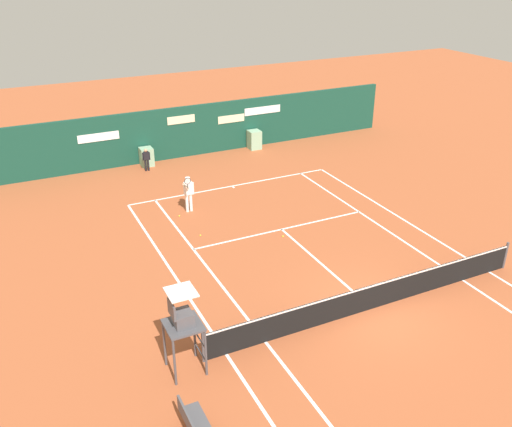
{
  "coord_description": "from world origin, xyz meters",
  "views": [
    {
      "loc": [
        -10.16,
        -12.06,
        10.84
      ],
      "look_at": [
        -1.03,
        6.79,
        0.8
      ],
      "focal_mm": 38.89,
      "sensor_mm": 36.0,
      "label": 1
    }
  ],
  "objects_px": {
    "umpire_chair": "(183,321)",
    "player_bench": "(194,421)",
    "player_on_baseline": "(188,191)",
    "tennis_ball_mid_court": "(179,216)",
    "tennis_ball_by_sideline": "(200,235)",
    "ball_kid_centre_post": "(146,158)",
    "tennis_ball_near_service_line": "(283,236)"
  },
  "relations": [
    {
      "from": "tennis_ball_mid_court",
      "to": "tennis_ball_by_sideline",
      "type": "bearing_deg",
      "value": -84.83
    },
    {
      "from": "player_on_baseline",
      "to": "ball_kid_centre_post",
      "type": "bearing_deg",
      "value": -90.13
    },
    {
      "from": "player_on_baseline",
      "to": "tennis_ball_by_sideline",
      "type": "relative_size",
      "value": 27.72
    },
    {
      "from": "tennis_ball_by_sideline",
      "to": "tennis_ball_near_service_line",
      "type": "height_order",
      "value": "same"
    },
    {
      "from": "player_on_baseline",
      "to": "tennis_ball_by_sideline",
      "type": "bearing_deg",
      "value": 77.48
    },
    {
      "from": "player_bench",
      "to": "tennis_ball_by_sideline",
      "type": "relative_size",
      "value": 18.45
    },
    {
      "from": "umpire_chair",
      "to": "ball_kid_centre_post",
      "type": "xyz_separation_m",
      "value": [
        3.34,
        15.77,
        -0.98
      ]
    },
    {
      "from": "tennis_ball_by_sideline",
      "to": "player_on_baseline",
      "type": "bearing_deg",
      "value": 80.68
    },
    {
      "from": "player_on_baseline",
      "to": "tennis_ball_near_service_line",
      "type": "relative_size",
      "value": 27.72
    },
    {
      "from": "umpire_chair",
      "to": "player_on_baseline",
      "type": "bearing_deg",
      "value": 159.78
    },
    {
      "from": "umpire_chair",
      "to": "tennis_ball_mid_court",
      "type": "height_order",
      "value": "umpire_chair"
    },
    {
      "from": "player_bench",
      "to": "tennis_ball_by_sideline",
      "type": "height_order",
      "value": "player_bench"
    },
    {
      "from": "player_bench",
      "to": "player_on_baseline",
      "type": "distance_m",
      "value": 13.03
    },
    {
      "from": "player_on_baseline",
      "to": "tennis_ball_by_sideline",
      "type": "distance_m",
      "value": 2.69
    },
    {
      "from": "tennis_ball_by_sideline",
      "to": "tennis_ball_mid_court",
      "type": "height_order",
      "value": "same"
    },
    {
      "from": "player_bench",
      "to": "tennis_ball_mid_court",
      "type": "xyz_separation_m",
      "value": [
        3.66,
        11.98,
        -0.47
      ]
    },
    {
      "from": "player_on_baseline",
      "to": "tennis_ball_mid_court",
      "type": "bearing_deg",
      "value": 25.05
    },
    {
      "from": "tennis_ball_by_sideline",
      "to": "ball_kid_centre_post",
      "type": "bearing_deg",
      "value": 89.36
    },
    {
      "from": "umpire_chair",
      "to": "player_bench",
      "type": "distance_m",
      "value": 2.72
    },
    {
      "from": "umpire_chair",
      "to": "tennis_ball_near_service_line",
      "type": "bearing_deg",
      "value": 132.95
    },
    {
      "from": "player_on_baseline",
      "to": "ball_kid_centre_post",
      "type": "distance_m",
      "value": 5.86
    },
    {
      "from": "umpire_chair",
      "to": "tennis_ball_by_sideline",
      "type": "height_order",
      "value": "umpire_chair"
    },
    {
      "from": "player_bench",
      "to": "tennis_ball_mid_court",
      "type": "bearing_deg",
      "value": 163.0
    },
    {
      "from": "umpire_chair",
      "to": "tennis_ball_near_service_line",
      "type": "xyz_separation_m",
      "value": [
        6.31,
        5.88,
        -1.67
      ]
    },
    {
      "from": "player_on_baseline",
      "to": "tennis_ball_mid_court",
      "type": "relative_size",
      "value": 27.72
    },
    {
      "from": "umpire_chair",
      "to": "tennis_ball_by_sideline",
      "type": "xyz_separation_m",
      "value": [
        3.25,
        7.45,
        -1.67
      ]
    },
    {
      "from": "player_bench",
      "to": "player_on_baseline",
      "type": "relative_size",
      "value": 0.67
    },
    {
      "from": "umpire_chair",
      "to": "player_on_baseline",
      "type": "distance_m",
      "value": 10.6
    },
    {
      "from": "umpire_chair",
      "to": "ball_kid_centre_post",
      "type": "relative_size",
      "value": 2.12
    },
    {
      "from": "tennis_ball_near_service_line",
      "to": "umpire_chair",
      "type": "bearing_deg",
      "value": -137.05
    },
    {
      "from": "player_bench",
      "to": "ball_kid_centre_post",
      "type": "xyz_separation_m",
      "value": [
        3.95,
        18.15,
        0.21
      ]
    },
    {
      "from": "ball_kid_centre_post",
      "to": "tennis_ball_mid_court",
      "type": "xyz_separation_m",
      "value": [
        -0.29,
        -6.17,
        -0.69
      ]
    }
  ]
}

